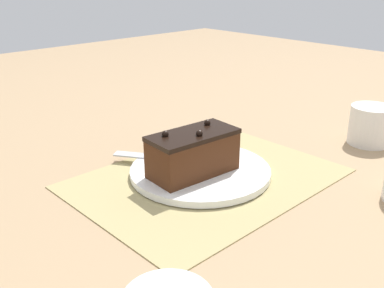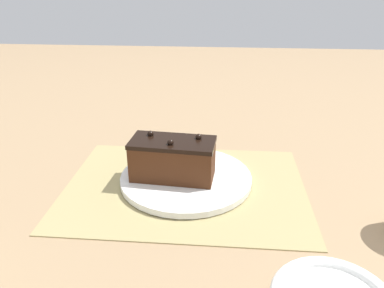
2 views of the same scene
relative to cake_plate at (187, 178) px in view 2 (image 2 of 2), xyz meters
The scene contains 5 objects.
ground_plane 0.02m from the cake_plate, 93.65° to the right, with size 3.00×3.00×0.00m, color #9E7F5B.
placemat_woven 0.02m from the cake_plate, 93.65° to the right, with size 0.46×0.34×0.00m, color tan.
cake_plate is the anchor object (origin of this frame).
chocolate_cake 0.05m from the cake_plate, 166.00° to the right, with size 0.17×0.09×0.09m.
serving_knife 0.05m from the cake_plate, 91.73° to the left, with size 0.13×0.18×0.01m.
Camera 2 is at (0.07, -0.62, 0.38)m, focal length 35.00 mm.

